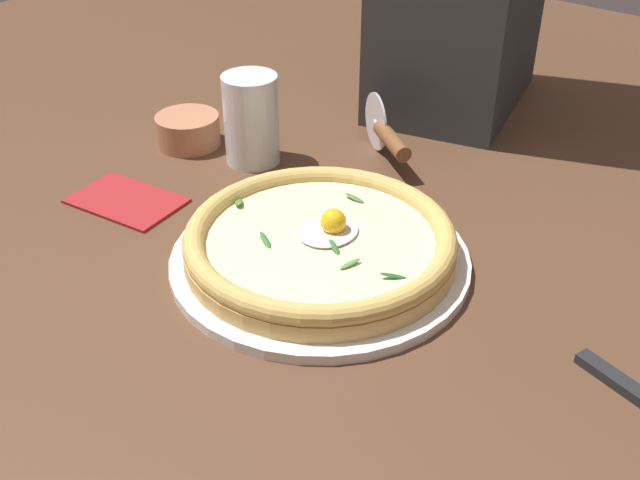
% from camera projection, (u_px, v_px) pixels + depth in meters
% --- Properties ---
extents(ground_plane, '(2.40, 2.40, 0.03)m').
position_uv_depth(ground_plane, '(273.00, 282.00, 0.84)').
color(ground_plane, brown).
rests_on(ground_plane, ground).
extents(pizza_plate, '(0.34, 0.34, 0.01)m').
position_uv_depth(pizza_plate, '(320.00, 259.00, 0.84)').
color(pizza_plate, white).
rests_on(pizza_plate, ground).
extents(pizza, '(0.30, 0.30, 0.05)m').
position_uv_depth(pizza, '(320.00, 241.00, 0.83)').
color(pizza, '#DBB060').
rests_on(pizza, pizza_plate).
extents(side_bowl, '(0.09, 0.09, 0.04)m').
position_uv_depth(side_bowl, '(188.00, 130.00, 1.09)').
color(side_bowl, '#BA7753').
rests_on(side_bowl, ground).
extents(pizza_cutter, '(0.09, 0.13, 0.08)m').
position_uv_depth(pizza_cutter, '(386.00, 134.00, 1.03)').
color(pizza_cutter, silver).
rests_on(pizza_cutter, ground).
extents(drinking_glass, '(0.08, 0.08, 0.12)m').
position_uv_depth(drinking_glass, '(252.00, 126.00, 1.03)').
color(drinking_glass, silver).
rests_on(drinking_glass, ground).
extents(folded_napkin, '(0.11, 0.15, 0.01)m').
position_uv_depth(folded_napkin, '(126.00, 199.00, 0.96)').
color(folded_napkin, maroon).
rests_on(folded_napkin, ground).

